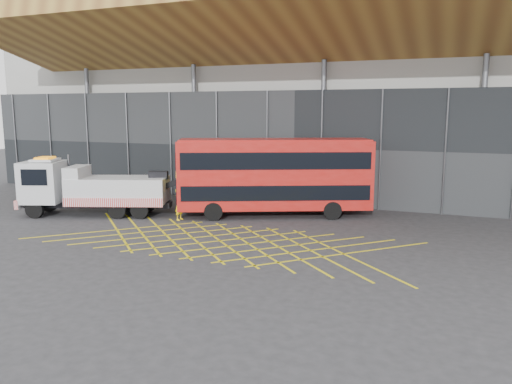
% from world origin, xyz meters
% --- Properties ---
extents(ground_plane, '(120.00, 120.00, 0.00)m').
position_xyz_m(ground_plane, '(0.00, 0.00, 0.00)').
color(ground_plane, '#2B2B2E').
extents(road_markings, '(19.96, 7.16, 0.01)m').
position_xyz_m(road_markings, '(1.60, 0.00, 0.01)').
color(road_markings, yellow).
rests_on(road_markings, ground_plane).
extents(construction_building, '(55.00, 23.97, 18.00)m').
position_xyz_m(construction_building, '(1.92, 18.40, 8.98)').
color(construction_building, '#989893').
rests_on(construction_building, ground_plane).
extents(recovery_truck, '(10.64, 5.56, 3.77)m').
position_xyz_m(recovery_truck, '(-8.86, 2.76, 1.74)').
color(recovery_truck, black).
rests_on(recovery_truck, ground_plane).
extents(bus_towed, '(12.01, 7.40, 4.87)m').
position_xyz_m(bus_towed, '(2.12, 6.80, 2.70)').
color(bus_towed, '#AD140F').
rests_on(bus_towed, ground_plane).
extents(worker, '(0.48, 0.72, 1.94)m').
position_xyz_m(worker, '(-2.83, 3.56, 0.97)').
color(worker, yellow).
rests_on(worker, ground_plane).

